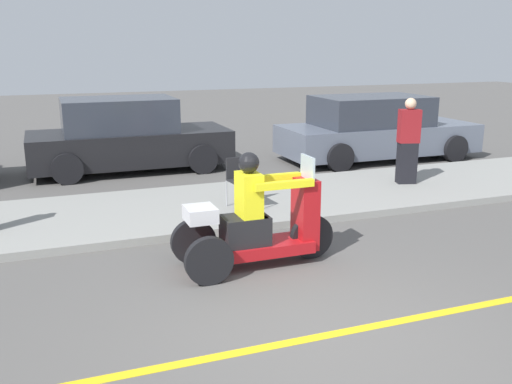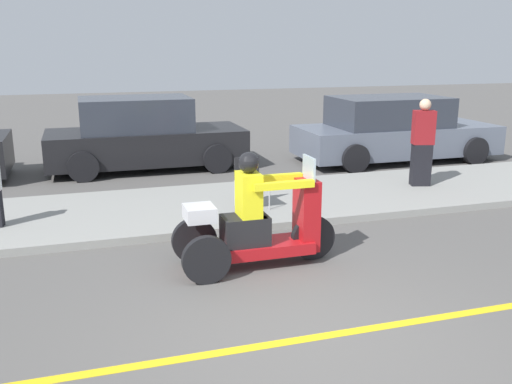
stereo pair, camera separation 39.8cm
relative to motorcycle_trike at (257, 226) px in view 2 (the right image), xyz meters
The scene contains 8 objects.
ground_plane 2.02m from the motorcycle_trike, 90.29° to the right, with size 60.00×60.00×0.00m, color #565451.
lane_stripe 2.02m from the motorcycle_trike, 90.39° to the right, with size 24.00×0.12×0.01m.
sidewalk_strip 2.69m from the motorcycle_trike, 90.21° to the left, with size 28.00×2.80×0.12m.
motorcycle_trike is the anchor object (origin of this frame).
spectator_by_tree 4.97m from the motorcycle_trike, 33.18° to the left, with size 0.44×0.33×1.65m.
folding_chair_set_back 2.35m from the motorcycle_trike, 75.61° to the left, with size 0.51×0.51×0.82m.
parked_car_lot_center 6.39m from the motorcycle_trike, 96.28° to the left, with size 4.36×2.01×1.62m.
parked_car_lot_left 7.57m from the motorcycle_trike, 46.74° to the left, with size 4.83×2.09×1.55m.
Camera 2 is at (-2.05, -4.60, 2.77)m, focal length 40.00 mm.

